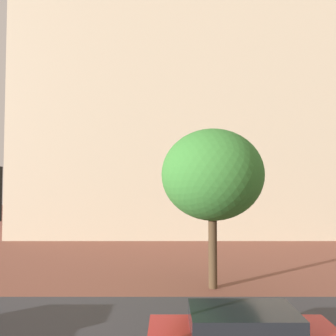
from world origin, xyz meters
The scene contains 3 objects.
ground_plane centered at (0.00, 10.00, 0.00)m, with size 120.00×120.00×0.00m, color brown.
landmark_building centered at (2.10, 30.02, 11.70)m, with size 28.36×10.25×37.06m.
tree_curb_far centered at (2.18, 13.17, 4.71)m, with size 4.30×4.30×6.66m.
Camera 1 is at (0.31, -1.51, 4.32)m, focal length 37.26 mm.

